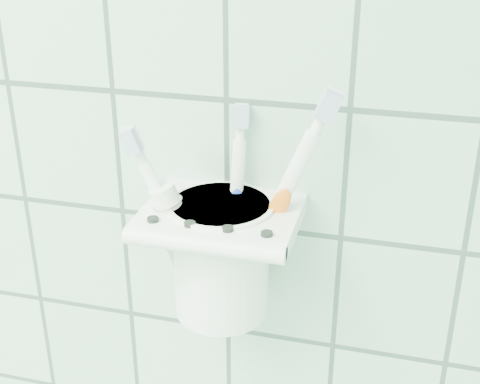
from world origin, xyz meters
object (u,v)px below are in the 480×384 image
at_px(toothbrush_blue, 229,209).
at_px(toothbrush_orange, 230,193).
at_px(holder_bracket, 221,218).
at_px(cup, 221,254).
at_px(toothbrush_pink, 207,218).
at_px(toothpaste_tube, 208,235).

bearing_deg(toothbrush_blue, toothbrush_orange, -90.60).
distance_m(holder_bracket, toothbrush_blue, 0.02).
xyz_separation_m(holder_bracket, toothbrush_blue, (0.00, 0.01, 0.00)).
distance_m(cup, toothbrush_blue, 0.04).
bearing_deg(holder_bracket, toothbrush_orange, 41.00).
xyz_separation_m(toothbrush_pink, toothpaste_tube, (-0.00, 0.01, -0.02)).
height_order(toothbrush_pink, toothbrush_blue, toothbrush_pink).
bearing_deg(toothpaste_tube, toothbrush_orange, 7.79).
xyz_separation_m(cup, toothbrush_blue, (0.00, 0.01, 0.04)).
bearing_deg(toothbrush_orange, cup, 177.34).
relative_size(toothbrush_pink, toothbrush_blue, 0.99).
distance_m(cup, toothpaste_tube, 0.02).
relative_size(cup, toothbrush_orange, 0.50).
bearing_deg(toothbrush_pink, toothbrush_blue, 52.55).
bearing_deg(toothbrush_blue, toothpaste_tube, -152.00).
distance_m(holder_bracket, toothpaste_tube, 0.02).
bearing_deg(toothbrush_pink, holder_bracket, 29.27).
relative_size(toothbrush_blue, toothpaste_tube, 1.36).
relative_size(holder_bracket, toothbrush_orange, 0.61).
height_order(toothbrush_orange, toothpaste_tube, toothbrush_orange).
xyz_separation_m(holder_bracket, toothpaste_tube, (-0.01, -0.00, -0.02)).
distance_m(toothbrush_blue, toothpaste_tube, 0.03).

